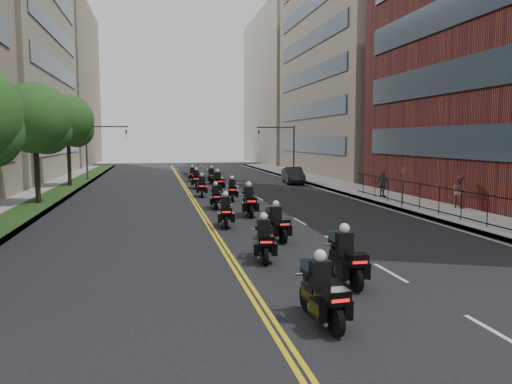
% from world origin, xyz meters
% --- Properties ---
extents(ground, '(160.00, 160.00, 0.00)m').
position_xyz_m(ground, '(0.00, 0.00, 0.00)').
color(ground, black).
rests_on(ground, ground).
extents(sidewalk_right, '(4.00, 90.00, 0.15)m').
position_xyz_m(sidewalk_right, '(12.00, 25.00, 0.07)').
color(sidewalk_right, gray).
rests_on(sidewalk_right, ground).
extents(sidewalk_left, '(4.00, 90.00, 0.15)m').
position_xyz_m(sidewalk_left, '(-12.00, 25.00, 0.07)').
color(sidewalk_left, gray).
rests_on(sidewalk_left, ground).
extents(grass_strip, '(2.00, 90.00, 0.04)m').
position_xyz_m(grass_strip, '(-11.20, 25.00, 0.17)').
color(grass_strip, '#203E16').
rests_on(grass_strip, sidewalk_left).
extents(building_right_tan, '(15.11, 28.00, 30.00)m').
position_xyz_m(building_right_tan, '(21.48, 48.00, 15.00)').
color(building_right_tan, gray).
rests_on(building_right_tan, ground).
extents(building_right_far, '(15.00, 28.00, 26.00)m').
position_xyz_m(building_right_far, '(21.50, 78.00, 13.00)').
color(building_right_far, gray).
rests_on(building_right_far, ground).
extents(building_left_far, '(16.00, 28.00, 26.00)m').
position_xyz_m(building_left_far, '(-22.00, 78.00, 13.00)').
color(building_left_far, gray).
rests_on(building_left_far, ground).
extents(iron_fence, '(0.05, 28.00, 1.50)m').
position_xyz_m(iron_fence, '(11.00, 12.00, 0.90)').
color(iron_fence, black).
rests_on(iron_fence, sidewalk_right).
extents(street_trees, '(4.40, 38.40, 7.98)m').
position_xyz_m(street_trees, '(-11.05, 18.61, 5.13)').
color(street_trees, black).
rests_on(street_trees, ground).
extents(traffic_signal_right, '(4.09, 0.20, 5.60)m').
position_xyz_m(traffic_signal_right, '(9.54, 42.00, 3.70)').
color(traffic_signal_right, '#3F3F44').
rests_on(traffic_signal_right, ground).
extents(traffic_signal_left, '(4.09, 0.20, 5.60)m').
position_xyz_m(traffic_signal_left, '(-9.54, 42.00, 3.70)').
color(traffic_signal_left, '#3F3F44').
rests_on(traffic_signal_left, ground).
extents(motorcycle_0, '(0.61, 2.30, 1.70)m').
position_xyz_m(motorcycle_0, '(-0.34, 1.26, 0.67)').
color(motorcycle_0, black).
rests_on(motorcycle_0, ground).
extents(motorcycle_1, '(0.55, 2.39, 1.76)m').
position_xyz_m(motorcycle_1, '(1.36, 4.12, 0.70)').
color(motorcycle_1, black).
rests_on(motorcycle_1, ground).
extents(motorcycle_2, '(0.68, 2.24, 1.66)m').
position_xyz_m(motorcycle_2, '(-0.34, 7.39, 0.65)').
color(motorcycle_2, black).
rests_on(motorcycle_2, ground).
extents(motorcycle_3, '(0.65, 2.24, 1.65)m').
position_xyz_m(motorcycle_3, '(0.91, 10.58, 0.65)').
color(motorcycle_3, black).
rests_on(motorcycle_3, ground).
extents(motorcycle_4, '(0.63, 2.30, 1.70)m').
position_xyz_m(motorcycle_4, '(-0.71, 14.25, 0.67)').
color(motorcycle_4, black).
rests_on(motorcycle_4, ground).
extents(motorcycle_5, '(0.63, 2.55, 1.88)m').
position_xyz_m(motorcycle_5, '(1.00, 17.28, 0.74)').
color(motorcycle_5, black).
rests_on(motorcycle_5, ground).
extents(motorcycle_6, '(0.55, 2.22, 1.64)m').
position_xyz_m(motorcycle_6, '(-0.41, 20.60, 0.65)').
color(motorcycle_6, black).
rests_on(motorcycle_6, ground).
extents(motorcycle_7, '(0.69, 2.30, 1.70)m').
position_xyz_m(motorcycle_7, '(1.12, 24.11, 0.67)').
color(motorcycle_7, black).
rests_on(motorcycle_7, ground).
extents(motorcycle_8, '(0.64, 2.33, 1.72)m').
position_xyz_m(motorcycle_8, '(-0.65, 27.08, 0.68)').
color(motorcycle_8, black).
rests_on(motorcycle_8, ground).
extents(motorcycle_9, '(0.67, 2.45, 1.81)m').
position_xyz_m(motorcycle_9, '(0.92, 30.26, 0.72)').
color(motorcycle_9, black).
rests_on(motorcycle_9, ground).
extents(motorcycle_10, '(0.67, 2.44, 1.80)m').
position_xyz_m(motorcycle_10, '(-0.56, 33.23, 0.71)').
color(motorcycle_10, black).
rests_on(motorcycle_10, ground).
extents(motorcycle_11, '(0.54, 2.32, 1.72)m').
position_xyz_m(motorcycle_11, '(1.17, 37.12, 0.68)').
color(motorcycle_11, black).
rests_on(motorcycle_11, ground).
extents(motorcycle_12, '(0.54, 2.22, 1.64)m').
position_xyz_m(motorcycle_12, '(-0.38, 40.10, 0.65)').
color(motorcycle_12, black).
rests_on(motorcycle_12, ground).
extents(parked_sedan, '(2.15, 4.84, 1.54)m').
position_xyz_m(parked_sedan, '(8.79, 36.20, 0.77)').
color(parked_sedan, black).
rests_on(parked_sedan, ground).
extents(pedestrian_b, '(0.96, 1.09, 1.89)m').
position_xyz_m(pedestrian_b, '(13.50, 16.99, 1.09)').
color(pedestrian_b, '#8E4D51').
rests_on(pedestrian_b, sidewalk_right).
extents(pedestrian_c, '(0.76, 1.17, 1.86)m').
position_xyz_m(pedestrian_c, '(11.60, 23.03, 1.08)').
color(pedestrian_c, '#46474F').
rests_on(pedestrian_c, sidewalk_right).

